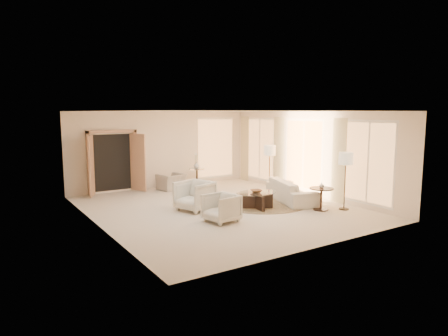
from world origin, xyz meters
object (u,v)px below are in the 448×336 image
floor_lamp_near (270,152)px  side_table (197,175)px  sofa (292,191)px  accent_chair (171,179)px  end_vase (322,185)px  side_vase (197,165)px  bowl (256,191)px  coffee_table (256,198)px  floor_lamp_far (346,161)px  armchair_right (221,207)px  armchair_left (195,194)px  end_table (321,195)px

floor_lamp_near → side_table: bearing=121.6°
sofa → accent_chair: bearing=51.1°
end_vase → side_vase: side_vase is taller
bowl → side_vase: 4.04m
floor_lamp_near → end_vase: size_ratio=10.70×
coffee_table → side_table: side_table is taller
coffee_table → floor_lamp_far: bearing=-35.6°
side_table → accent_chair: bearing=-174.7°
sofa → side_table: 4.06m
coffee_table → end_vase: (1.44, -1.15, 0.42)m
floor_lamp_near → bowl: floor_lamp_near is taller
armchair_right → end_vase: size_ratio=5.09×
armchair_left → accent_chair: 3.23m
end_table → bowl: size_ratio=2.07×
sofa → floor_lamp_far: (0.53, -1.62, 1.06)m
end_table → bowl: bearing=141.3°
armchair_right → floor_lamp_near: floor_lamp_near is taller
coffee_table → accent_chair: bearing=102.2°
side_vase → side_table: bearing=76.0°
end_table → side_vase: side_vase is taller
end_table → floor_lamp_near: size_ratio=0.41×
side_table → side_vase: bearing=-104.0°
armchair_right → floor_lamp_near: size_ratio=0.48×
sofa → side_vase: (-1.25, 3.87, 0.46)m
sofa → floor_lamp_far: floor_lamp_far is taller
coffee_table → floor_lamp_far: (2.05, -1.47, 1.10)m
end_vase → sofa: bearing=86.8°
accent_chair → bowl: (0.84, -3.92, 0.13)m
armchair_left → armchair_right: bearing=-18.7°
sofa → end_table: 1.31m
side_vase → armchair_left: bearing=-119.9°
accent_chair → side_vase: (1.11, 0.10, 0.41)m
floor_lamp_far → bowl: (-2.05, 1.47, -0.89)m
end_table → bowl: (-1.44, 1.15, 0.07)m
accent_chair → end_table: bearing=100.7°
accent_chair → bowl: accent_chair is taller
floor_lamp_far → accent_chair: bearing=118.2°
coffee_table → side_table: 4.03m
armchair_left → floor_lamp_far: (3.65, -2.24, 0.94)m
coffee_table → floor_lamp_far: size_ratio=1.02×
bowl → floor_lamp_far: bearing=-35.6°
coffee_table → side_vase: side_vase is taller
floor_lamp_far → side_vase: 5.80m
armchair_right → floor_lamp_far: size_ratio=0.48×
floor_lamp_far → end_vase: 0.97m
coffee_table → bowl: size_ratio=5.15×
floor_lamp_near → bowl: (-1.77, -1.58, -0.89)m
coffee_table → bowl: bearing=0.0°
coffee_table → side_vase: 4.06m
coffee_table → bowl: (0.00, 0.00, 0.21)m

